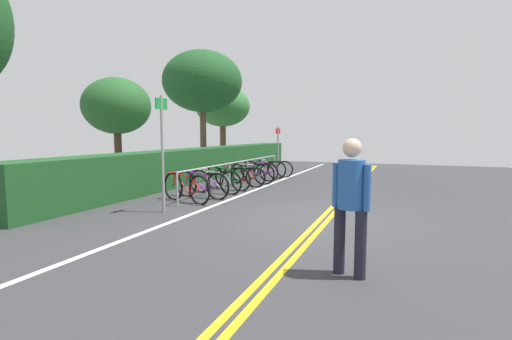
# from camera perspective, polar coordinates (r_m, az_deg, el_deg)

# --- Properties ---
(ground_plane) EXTENTS (30.14, 13.00, 0.05)m
(ground_plane) POSITION_cam_1_polar(r_m,az_deg,el_deg) (7.70, 10.34, -7.73)
(ground_plane) COLOR #353538
(centre_line_yellow_inner) EXTENTS (27.12, 0.10, 0.00)m
(centre_line_yellow_inner) POSITION_cam_1_polar(r_m,az_deg,el_deg) (7.68, 10.94, -7.57)
(centre_line_yellow_inner) COLOR gold
(centre_line_yellow_inner) RESTS_ON ground_plane
(centre_line_yellow_outer) EXTENTS (27.12, 0.10, 0.00)m
(centre_line_yellow_outer) POSITION_cam_1_polar(r_m,az_deg,el_deg) (7.71, 9.76, -7.50)
(centre_line_yellow_outer) COLOR gold
(centre_line_yellow_outer) RESTS_ON ground_plane
(bike_lane_stripe_white) EXTENTS (27.12, 0.12, 0.00)m
(bike_lane_stripe_white) POSITION_cam_1_polar(r_m,az_deg,el_deg) (8.66, -8.04, -6.02)
(bike_lane_stripe_white) COLOR white
(bike_lane_stripe_white) RESTS_ON ground_plane
(bike_rack) EXTENTS (7.21, 0.05, 0.83)m
(bike_rack) POSITION_cam_1_polar(r_m,az_deg,el_deg) (12.19, -2.64, 0.36)
(bike_rack) COLOR #9EA0A5
(bike_rack) RESTS_ON ground_plane
(bicycle_0) EXTENTS (0.64, 1.71, 0.78)m
(bicycle_0) POSITION_cam_1_polar(r_m,az_deg,el_deg) (9.63, -10.69, -2.68)
(bicycle_0) COLOR black
(bicycle_0) RESTS_ON ground_plane
(bicycle_1) EXTENTS (0.46, 1.80, 0.76)m
(bicycle_1) POSITION_cam_1_polar(r_m,az_deg,el_deg) (10.17, -8.35, -2.24)
(bicycle_1) COLOR black
(bicycle_1) RESTS_ON ground_plane
(bicycle_2) EXTENTS (0.46, 1.74, 0.73)m
(bicycle_2) POSITION_cam_1_polar(r_m,az_deg,el_deg) (10.87, -6.32, -1.79)
(bicycle_2) COLOR black
(bicycle_2) RESTS_ON ground_plane
(bicycle_3) EXTENTS (0.51, 1.76, 0.77)m
(bicycle_3) POSITION_cam_1_polar(r_m,az_deg,el_deg) (11.58, -4.45, -1.22)
(bicycle_3) COLOR black
(bicycle_3) RESTS_ON ground_plane
(bicycle_4) EXTENTS (0.46, 1.73, 0.70)m
(bicycle_4) POSITION_cam_1_polar(r_m,az_deg,el_deg) (12.20, -2.47, -1.03)
(bicycle_4) COLOR black
(bicycle_4) RESTS_ON ground_plane
(bicycle_5) EXTENTS (0.46, 1.83, 0.77)m
(bicycle_5) POSITION_cam_1_polar(r_m,az_deg,el_deg) (12.86, -1.07, -0.51)
(bicycle_5) COLOR black
(bicycle_5) RESTS_ON ground_plane
(bicycle_6) EXTENTS (0.62, 1.73, 0.72)m
(bicycle_6) POSITION_cam_1_polar(r_m,az_deg,el_deg) (13.62, -0.25, -0.27)
(bicycle_6) COLOR black
(bicycle_6) RESTS_ON ground_plane
(bicycle_7) EXTENTS (0.64, 1.71, 0.74)m
(bicycle_7) POSITION_cam_1_polar(r_m,az_deg,el_deg) (14.35, 1.13, 0.07)
(bicycle_7) COLOR black
(bicycle_7) RESTS_ON ground_plane
(bicycle_8) EXTENTS (0.46, 1.71, 0.71)m
(bicycle_8) POSITION_cam_1_polar(r_m,az_deg,el_deg) (14.95, 2.56, 0.22)
(bicycle_8) COLOR black
(bicycle_8) RESTS_ON ground_plane
(pedestrian) EXTENTS (0.32, 0.47, 1.69)m
(pedestrian) POSITION_cam_1_polar(r_m,az_deg,el_deg) (4.64, 14.34, -4.14)
(pedestrian) COLOR #1E1E2D
(pedestrian) RESTS_ON ground_plane
(sign_post_near) EXTENTS (0.36, 0.06, 2.56)m
(sign_post_near) POSITION_cam_1_polar(r_m,az_deg,el_deg) (8.38, -14.18, 3.95)
(sign_post_near) COLOR gray
(sign_post_near) RESTS_ON ground_plane
(sign_post_far) EXTENTS (0.36, 0.10, 2.02)m
(sign_post_far) POSITION_cam_1_polar(r_m,az_deg,el_deg) (16.38, 3.39, 3.83)
(sign_post_far) COLOR gray
(sign_post_far) RESTS_ON ground_plane
(hedge_backdrop) EXTENTS (16.16, 1.05, 1.18)m
(hedge_backdrop) POSITION_cam_1_polar(r_m,az_deg,el_deg) (14.49, -7.94, 1.04)
(hedge_backdrop) COLOR #1C4C21
(hedge_backdrop) RESTS_ON ground_plane
(tree_mid) EXTENTS (2.17, 2.17, 3.53)m
(tree_mid) POSITION_cam_1_polar(r_m,az_deg,el_deg) (12.99, -20.59, 9.10)
(tree_mid) COLOR #473323
(tree_mid) RESTS_ON ground_plane
(tree_far_right) EXTENTS (3.43, 3.43, 5.30)m
(tree_far_right) POSITION_cam_1_polar(r_m,az_deg,el_deg) (16.69, -8.21, 13.23)
(tree_far_right) COLOR brown
(tree_far_right) RESTS_ON ground_plane
(tree_extra) EXTENTS (2.98, 2.98, 4.32)m
(tree_extra) POSITION_cam_1_polar(r_m,az_deg,el_deg) (20.68, -5.14, 9.64)
(tree_extra) COLOR brown
(tree_extra) RESTS_ON ground_plane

